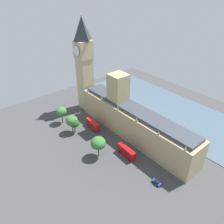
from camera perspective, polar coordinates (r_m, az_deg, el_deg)
name	(u,v)px	position (r m, az deg, el deg)	size (l,w,h in m)	color
ground_plane	(131,137)	(118.31, 5.00, -6.51)	(150.49, 150.49, 0.00)	#424244
river_thames	(175,113)	(143.56, 16.00, -0.17)	(43.91, 135.44, 0.25)	#475B6B
parliament_building	(132,120)	(115.07, 5.31, -2.07)	(13.08, 73.59, 31.10)	tan
clock_tower	(84,64)	(133.72, -7.23, 12.31)	(8.85, 8.85, 56.37)	tan
double_decker_bus_midblock	(93,124)	(123.38, -4.99, -3.19)	(3.31, 10.66, 4.75)	red
car_dark_green_trailing	(102,138)	(115.92, -2.60, -6.77)	(2.18, 4.84, 1.74)	#19472D
double_decker_bus_opposite_hall	(126,151)	(105.42, 3.79, -10.20)	(3.08, 10.61, 4.75)	#B20C0F
car_blue_leading	(157,182)	(96.53, 11.55, -17.42)	(2.05, 4.06, 1.74)	navy
pedestrian_far_end	(109,133)	(119.50, -0.76, -5.49)	(0.67, 0.66, 1.61)	maroon
plane_tree_by_river_gate	(98,143)	(102.21, -3.62, -8.08)	(7.09, 7.09, 10.66)	brown
plane_tree_corner	(61,112)	(128.26, -13.05, 0.09)	(6.19, 6.19, 10.16)	brown
plane_tree_kerbside	(74,123)	(119.59, -9.79, -2.90)	(5.50, 5.50, 8.34)	brown
plane_tree_near_tower	(72,121)	(119.33, -10.40, -2.23)	(6.54, 6.54, 10.18)	brown
street_lamp_under_trees	(98,148)	(105.06, -3.59, -9.19)	(0.56, 0.56, 6.05)	black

